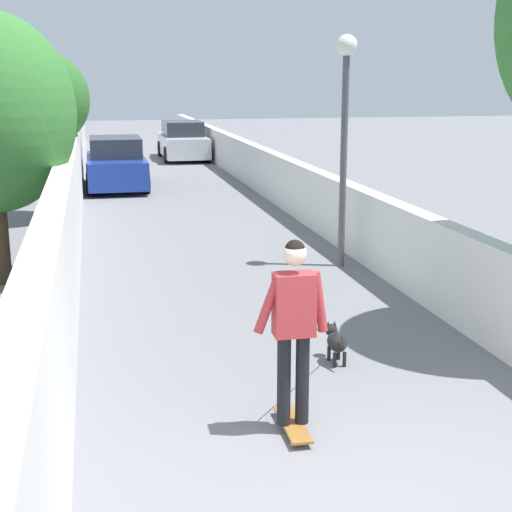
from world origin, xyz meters
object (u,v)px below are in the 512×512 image
object	(u,v)px
tree_left_mid	(44,98)
dog	(336,341)
lamp_post	(345,109)
person_skateboarder	(294,318)
car_far	(183,141)
car_near	(116,165)
skateboard	(293,424)
tree_left_far	(37,100)

from	to	relation	value
tree_left_mid	dog	distance (m)	16.66
tree_left_mid	lamp_post	size ratio (longest dim) A/B	0.95
lamp_post	dog	xyz separation A→B (m)	(-4.38, 1.57, -2.49)
person_skateboarder	car_far	xyz separation A→B (m)	(24.15, -1.93, -0.43)
dog	car_far	distance (m)	22.61
car_near	car_far	size ratio (longest dim) A/B	0.93
skateboard	person_skateboarder	size ratio (longest dim) A/B	0.45
lamp_post	car_far	world-z (taller)	lamp_post
car_far	tree_left_far	bearing A→B (deg)	159.03
tree_left_mid	skateboard	world-z (taller)	tree_left_mid
tree_left_far	lamp_post	xyz separation A→B (m)	(-5.60, -5.43, -0.03)
person_skateboarder	car_near	world-z (taller)	person_skateboarder
tree_left_mid	skateboard	size ratio (longest dim) A/B	4.74
skateboard	car_far	bearing A→B (deg)	-4.56
dog	tree_left_mid	bearing A→B (deg)	14.23
tree_left_far	dog	distance (m)	11.00
tree_left_mid	car_far	size ratio (longest dim) A/B	0.88
tree_left_far	lamp_post	bearing A→B (deg)	-135.88
skateboard	car_far	world-z (taller)	car_far
dog	car_far	bearing A→B (deg)	-2.46
tree_left_far	skateboard	xyz separation A→B (m)	(-11.55, -2.90, -2.73)
car_near	tree_left_mid	bearing A→B (deg)	62.01
person_skateboarder	car_far	size ratio (longest dim) A/B	0.42
car_near	car_far	world-z (taller)	same
skateboard	person_skateboarder	world-z (taller)	person_skateboarder
lamp_post	person_skateboarder	bearing A→B (deg)	157.00
tree_left_mid	lamp_post	world-z (taller)	lamp_post
tree_left_far	skateboard	bearing A→B (deg)	-165.90
lamp_post	car_near	distance (m)	11.29
tree_left_mid	car_far	xyz separation A→B (m)	(6.60, -5.02, -1.97)
car_near	dog	bearing A→B (deg)	-172.34
person_skateboarder	dog	xyz separation A→B (m)	(1.57, -0.96, -0.87)
dog	car_far	xyz separation A→B (m)	(22.58, -0.97, 0.44)
lamp_post	dog	world-z (taller)	lamp_post
lamp_post	car_far	distance (m)	18.32
tree_left_mid	lamp_post	distance (m)	12.89
skateboard	dog	distance (m)	1.85
tree_left_far	skateboard	distance (m)	12.22
car_near	lamp_post	bearing A→B (deg)	-161.22
dog	car_near	distance (m)	15.03
tree_left_far	dog	bearing A→B (deg)	-158.87
person_skateboarder	lamp_post	bearing A→B (deg)	-23.00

